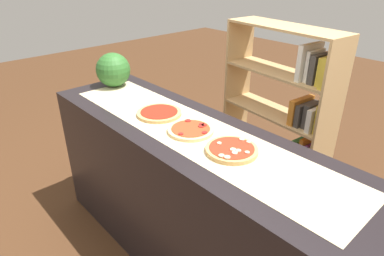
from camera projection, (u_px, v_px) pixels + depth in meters
name	position (u px, v px, depth m)	size (l,w,h in m)	color
counter	(192.00, 200.00, 2.05)	(2.18, 0.61, 0.95)	black
parchment_paper	(192.00, 131.00, 1.84)	(1.90, 0.41, 0.00)	beige
pizza_plain_0	(159.00, 113.00, 2.02)	(0.27, 0.27, 0.02)	tan
pizza_pepperoni_1	(191.00, 130.00, 1.83)	(0.25, 0.25, 0.02)	#E5C17F
pizza_mushroom_2	(232.00, 150.00, 1.63)	(0.26, 0.26, 0.03)	tan
watermelon	(113.00, 70.00, 2.43)	(0.25, 0.25, 0.25)	#2D6628
bookshelf	(289.00, 120.00, 2.61)	(0.97, 0.39, 1.37)	tan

